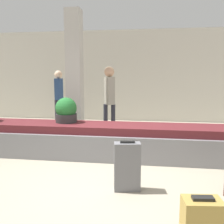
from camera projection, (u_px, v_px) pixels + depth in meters
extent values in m
plane|color=#9E937F|center=(98.00, 186.00, 3.68)|extent=(18.00, 18.00, 0.00)
cube|color=beige|center=(129.00, 76.00, 8.88)|extent=(18.00, 0.06, 3.20)
cube|color=gray|center=(112.00, 144.00, 5.01)|extent=(8.76, 0.91, 0.50)
cube|color=#5B1E23|center=(112.00, 128.00, 4.96)|extent=(8.41, 0.75, 0.15)
cube|color=beige|center=(75.00, 76.00, 6.21)|extent=(0.37, 0.37, 3.20)
cube|color=#A3843D|center=(202.00, 221.00, 2.39)|extent=(0.39, 0.28, 0.44)
cube|color=black|center=(203.00, 198.00, 2.36)|extent=(0.21, 0.10, 0.03)
cube|color=slate|center=(127.00, 167.00, 3.50)|extent=(0.39, 0.23, 0.69)
cube|color=black|center=(127.00, 142.00, 3.45)|extent=(0.21, 0.09, 0.03)
cylinder|color=#2D2D2D|center=(66.00, 118.00, 5.18)|extent=(0.44, 0.44, 0.18)
sphere|color=#236B2D|center=(66.00, 108.00, 5.15)|extent=(0.44, 0.44, 0.44)
cylinder|color=#282833|center=(57.00, 113.00, 8.06)|extent=(0.11, 0.11, 0.85)
cylinder|color=#282833|center=(63.00, 113.00, 8.03)|extent=(0.11, 0.11, 0.85)
cube|color=navy|center=(59.00, 89.00, 7.93)|extent=(0.18, 0.32, 0.67)
sphere|color=beige|center=(58.00, 75.00, 7.87)|extent=(0.25, 0.25, 0.25)
cylinder|color=#282833|center=(106.00, 121.00, 6.50)|extent=(0.11, 0.11, 0.88)
cylinder|color=#282833|center=(113.00, 121.00, 6.47)|extent=(0.11, 0.11, 0.88)
cube|color=gray|center=(109.00, 91.00, 6.37)|extent=(0.32, 0.37, 0.70)
sphere|color=tan|center=(109.00, 72.00, 6.30)|extent=(0.26, 0.26, 0.26)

